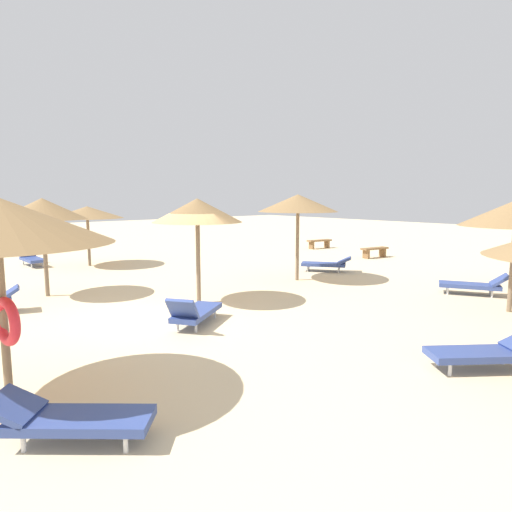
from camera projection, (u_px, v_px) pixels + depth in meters
The scene contains 13 objects.
ground_plane at pixel (167, 313), 11.47m from camera, with size 80.00×80.00×0.00m, color beige.
parasol_1 at pixel (197, 211), 12.22m from camera, with size 2.46×2.46×2.90m.
parasol_4 at pixel (87, 212), 18.81m from camera, with size 2.96×2.96×2.52m.
parasol_5 at pixel (298, 203), 15.53m from camera, with size 2.78×2.78×3.01m.
parasol_6 at pixel (42, 209), 13.03m from camera, with size 2.48×2.48×2.90m.
lounger_0 at pixel (70, 418), 5.44m from camera, with size 1.74×1.86×0.61m.
lounger_1 at pixel (195, 312), 10.30m from camera, with size 1.57×1.89×0.81m.
lounger_2 at pixel (486, 352), 7.71m from camera, with size 1.66×1.92×0.61m.
lounger_4 at pixel (32, 258), 19.08m from camera, with size 1.86×0.69×0.81m.
lounger_5 at pixel (327, 264), 17.62m from camera, with size 1.92×1.65×0.61m.
lounger_7 at pixel (474, 285), 13.48m from camera, with size 1.97×1.47×0.69m.
bench_0 at pixel (319, 242), 25.22m from camera, with size 0.65×1.55×0.49m.
bench_1 at pixel (375, 251), 21.48m from camera, with size 0.63×1.54×0.49m.
Camera 1 is at (9.96, -5.55, 2.99)m, focal length 31.53 mm.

